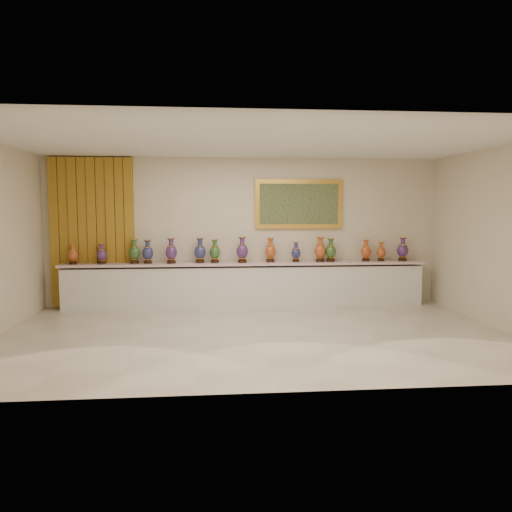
{
  "coord_description": "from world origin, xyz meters",
  "views": [
    {
      "loc": [
        -0.72,
        -7.68,
        1.99
      ],
      "look_at": [
        0.15,
        1.7,
        1.08
      ],
      "focal_mm": 35.0,
      "sensor_mm": 36.0,
      "label": 1
    }
  ],
  "objects_px": {
    "vase_2": "(134,253)",
    "vase_1": "(102,255)",
    "vase_0": "(73,255)",
    "counter": "(246,285)"
  },
  "relations": [
    {
      "from": "vase_2",
      "to": "vase_1",
      "type": "bearing_deg",
      "value": -179.44
    },
    {
      "from": "vase_0",
      "to": "counter",
      "type": "bearing_deg",
      "value": 0.87
    },
    {
      "from": "vase_0",
      "to": "vase_2",
      "type": "relative_size",
      "value": 0.85
    },
    {
      "from": "vase_0",
      "to": "vase_1",
      "type": "bearing_deg",
      "value": 2.65
    },
    {
      "from": "vase_1",
      "to": "vase_2",
      "type": "bearing_deg",
      "value": 0.56
    },
    {
      "from": "counter",
      "to": "vase_0",
      "type": "xyz_separation_m",
      "value": [
        -3.36,
        -0.05,
        0.65
      ]
    },
    {
      "from": "counter",
      "to": "vase_2",
      "type": "height_order",
      "value": "vase_2"
    },
    {
      "from": "vase_0",
      "to": "vase_2",
      "type": "distance_m",
      "value": 1.17
    },
    {
      "from": "vase_0",
      "to": "vase_1",
      "type": "relative_size",
      "value": 1.0
    },
    {
      "from": "vase_1",
      "to": "vase_0",
      "type": "bearing_deg",
      "value": -177.35
    }
  ]
}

